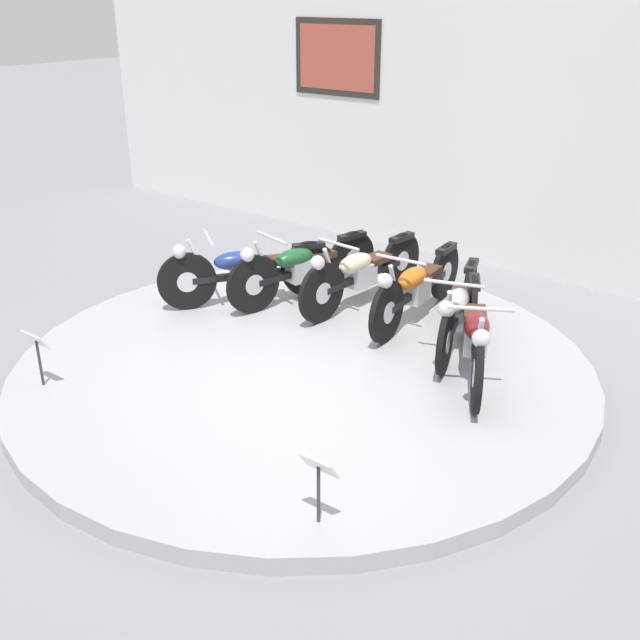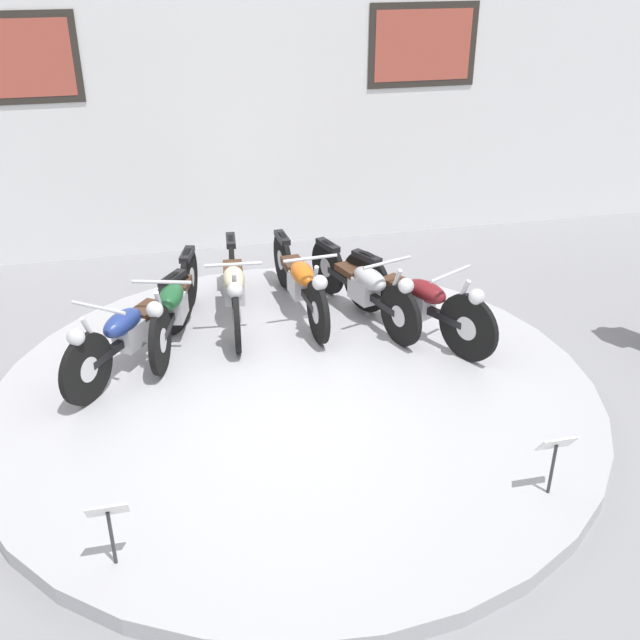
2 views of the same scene
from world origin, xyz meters
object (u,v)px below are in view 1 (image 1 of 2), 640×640
motorcycle_orange (416,286)px  info_placard_front_centre (318,474)px  motorcycle_silver (458,308)px  motorcycle_maroon (475,333)px  info_placard_front_left (37,347)px  motorcycle_green (302,266)px  motorcycle_blue (245,270)px  motorcycle_cream (361,271)px

motorcycle_orange → info_placard_front_centre: 3.39m
motorcycle_silver → motorcycle_maroon: size_ratio=1.05×
motorcycle_orange → info_placard_front_left: bearing=-120.2°
motorcycle_green → motorcycle_blue: bearing=-132.3°
info_placard_front_left → motorcycle_maroon: bearing=40.6°
motorcycle_silver → info_placard_front_left: motorcycle_silver is taller
motorcycle_blue → motorcycle_maroon: bearing=-0.0°
motorcycle_green → info_placard_front_left: size_ratio=3.77×
motorcycle_orange → info_placard_front_left: 3.69m
motorcycle_maroon → motorcycle_cream: bearing=157.2°
motorcycle_green → motorcycle_orange: (1.30, 0.26, -0.01)m
motorcycle_silver → info_placard_front_centre: size_ratio=3.67×
motorcycle_blue → motorcycle_maroon: 2.74m
motorcycle_blue → motorcycle_orange: 1.86m
motorcycle_green → info_placard_front_centre: motorcycle_green is taller
motorcycle_orange → motorcycle_silver: 0.67m
motorcycle_orange → motorcycle_maroon: (1.02, -0.72, 0.01)m
motorcycle_blue → motorcycle_cream: motorcycle_cream is taller
motorcycle_blue → motorcycle_cream: bearing=34.9°
motorcycle_maroon → motorcycle_green: bearing=168.8°
motorcycle_green → motorcycle_cream: motorcycle_cream is taller
motorcycle_silver → motorcycle_maroon: 0.61m
motorcycle_silver → info_placard_front_left: size_ratio=3.67×
motorcycle_silver → info_placard_front_centre: (0.56, -2.93, -0.00)m
info_placard_front_left → info_placard_front_centre: size_ratio=1.00×
motorcycle_silver → info_placard_front_centre: motorcycle_silver is taller
motorcycle_blue → motorcycle_orange: bearing=22.7°
motorcycle_blue → motorcycle_cream: 1.25m
motorcycle_silver → info_placard_front_left: 3.83m
motorcycle_blue → motorcycle_green: bearing=47.7°
motorcycle_blue → motorcycle_silver: (2.33, 0.46, -0.01)m
info_placard_front_centre → motorcycle_maroon: bearing=93.4°
motorcycle_blue → info_placard_front_left: bearing=-93.3°
motorcycle_green → motorcycle_maroon: 2.37m
motorcycle_cream → motorcycle_green: bearing=-157.1°
motorcycle_blue → info_placard_front_left: (-0.14, -2.47, -0.02)m
motorcycle_silver → motorcycle_maroon: (0.41, -0.46, 0.02)m
info_placard_front_centre → info_placard_front_left: bearing=180.0°
motorcycle_cream → motorcycle_maroon: 1.85m
info_placard_front_left → motorcycle_cream: bearing=69.8°
motorcycle_maroon → motorcycle_blue: bearing=180.0°
motorcycle_blue → motorcycle_silver: size_ratio=0.87×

